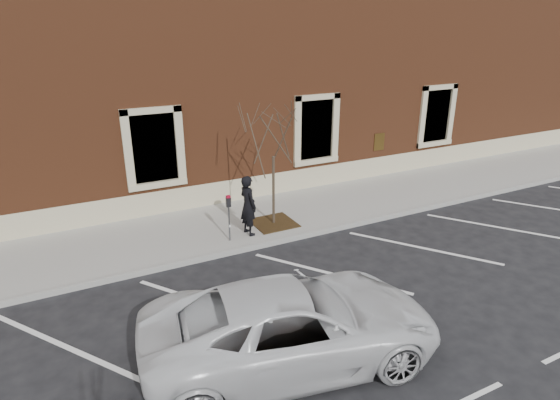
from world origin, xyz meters
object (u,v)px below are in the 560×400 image
sapling (273,137)px  white_truck (292,324)px  man (248,205)px  parking_meter (229,210)px

sapling → white_truck: 6.58m
white_truck → man: bearing=-4.4°
white_truck → sapling: bearing=-12.7°
sapling → white_truck: (-2.44, -5.71, -2.17)m
parking_meter → sapling: (1.70, 0.53, 1.84)m
sapling → man: bearing=-161.5°
man → sapling: (1.01, 0.34, 1.89)m
man → sapling: sapling is taller
man → parking_meter: size_ratio=1.31×
man → parking_meter: man is taller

